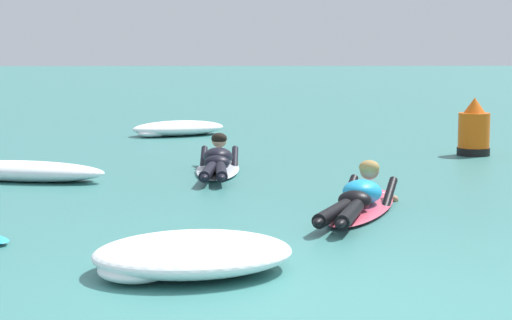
% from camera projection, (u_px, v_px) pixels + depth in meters
% --- Properties ---
extents(ground_plane, '(120.00, 120.00, 0.00)m').
position_uv_depth(ground_plane, '(256.00, 143.00, 15.90)').
color(ground_plane, '#387A75').
extents(surfer_near, '(1.28, 2.50, 0.54)m').
position_uv_depth(surfer_near, '(359.00, 200.00, 9.24)').
color(surfer_near, '#E54C66').
rests_on(surfer_near, ground).
extents(surfer_far, '(0.65, 2.65, 0.54)m').
position_uv_depth(surfer_far, '(218.00, 163.00, 12.18)').
color(surfer_far, silver).
rests_on(surfer_far, ground).
extents(whitewater_mid_left, '(2.29, 1.13, 0.26)m').
position_uv_depth(whitewater_mid_left, '(23.00, 172.00, 11.46)').
color(whitewater_mid_left, white).
rests_on(whitewater_mid_left, ground).
extents(whitewater_mid_right, '(1.78, 1.54, 0.28)m').
position_uv_depth(whitewater_mid_right, '(193.00, 255.00, 6.87)').
color(whitewater_mid_right, white).
rests_on(whitewater_mid_right, ground).
extents(whitewater_back, '(2.05, 1.62, 0.28)m').
position_uv_depth(whitewater_back, '(179.00, 129.00, 17.28)').
color(whitewater_back, white).
rests_on(whitewater_back, ground).
extents(channel_marker_buoy, '(0.51, 0.51, 0.90)m').
position_uv_depth(channel_marker_buoy, '(474.00, 133.00, 14.12)').
color(channel_marker_buoy, '#EA5B0F').
rests_on(channel_marker_buoy, ground).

